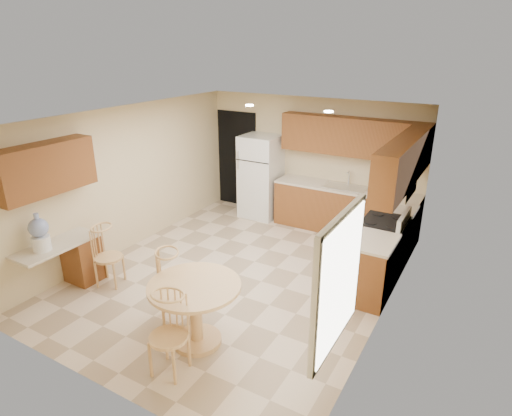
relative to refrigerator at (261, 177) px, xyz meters
The scene contains 30 objects.
floor 2.72m from the refrigerator, 68.40° to the right, with size 5.50×5.50×0.00m, color beige.
ceiling 3.06m from the refrigerator, 68.40° to the right, with size 4.50×5.50×0.02m, color white.
wall_back 1.08m from the refrigerator, 20.23° to the left, with size 4.50×0.02×2.50m, color beige.
wall_front 5.25m from the refrigerator, 79.55° to the right, with size 4.50×0.02×2.50m, color beige.
wall_left 2.76m from the refrigerator, 118.44° to the right, with size 0.02×5.50×2.50m, color beige.
wall_right 4.02m from the refrigerator, 36.87° to the right, with size 0.02×5.50×2.50m, color beige.
doorway 0.89m from the refrigerator, 157.27° to the left, with size 0.90×0.02×2.10m, color black.
base_cab_back 1.87m from the refrigerator, ahead, with size 2.75×0.60×0.87m, color brown.
counter_back 1.83m from the refrigerator, ahead, with size 2.75×0.63×0.04m, color beige.
base_cab_right_a 2.98m from the refrigerator, 10.64° to the right, with size 0.60×0.59×0.87m, color brown.
counter_right_a 2.95m from the refrigerator, 10.64° to the right, with size 0.63×0.59×0.04m, color beige.
base_cab_right_b 3.55m from the refrigerator, 34.59° to the right, with size 0.60×0.80×0.87m, color brown.
counter_right_b 3.52m from the refrigerator, 34.59° to the right, with size 0.63×0.80×0.04m, color beige.
upper_cab_back 2.08m from the refrigerator, ahead, with size 2.75×0.33×0.70m, color brown.
upper_cab_right 3.41m from the refrigerator, 21.41° to the right, with size 0.33×2.42×0.70m, color brown.
upper_cab_left 4.27m from the refrigerator, 105.84° to the right, with size 0.33×1.40×0.70m, color brown.
sink 1.80m from the refrigerator, ahead, with size 0.78×0.44×0.01m, color silver.
range_hood 3.24m from the refrigerator, 22.46° to the right, with size 0.50×0.76×0.14m, color silver.
desk_pedestal 3.90m from the refrigerator, 105.76° to the right, with size 0.48×0.42×0.72m, color brown.
desk_top 4.23m from the refrigerator, 104.36° to the right, with size 0.50×1.20×0.04m, color beige.
window 5.35m from the refrigerator, 53.21° to the right, with size 0.06×1.12×1.30m.
can_light_a 2.07m from the refrigerator, 69.44° to the right, with size 0.14×0.14×0.02m, color white.
can_light_b 2.74m from the refrigerator, 32.96° to the right, with size 0.14×0.14×0.02m, color white.
refrigerator is the anchor object (origin of this frame).
stove 3.15m from the refrigerator, 22.99° to the right, with size 0.65×0.76×1.09m.
dining_table 4.29m from the refrigerator, 71.11° to the right, with size 1.10×1.10×0.82m.
chair_table_a 3.99m from the refrigerator, 77.89° to the right, with size 0.44×0.54×0.99m.
chair_table_b 4.91m from the refrigerator, 72.98° to the right, with size 0.43×0.43×0.97m.
chair_desk 3.75m from the refrigerator, 99.24° to the right, with size 0.41×0.54×0.94m.
water_crock 4.44m from the refrigerator, 103.68° to the right, with size 0.26×0.26×0.55m.
Camera 1 is at (3.23, -5.04, 3.45)m, focal length 30.00 mm.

